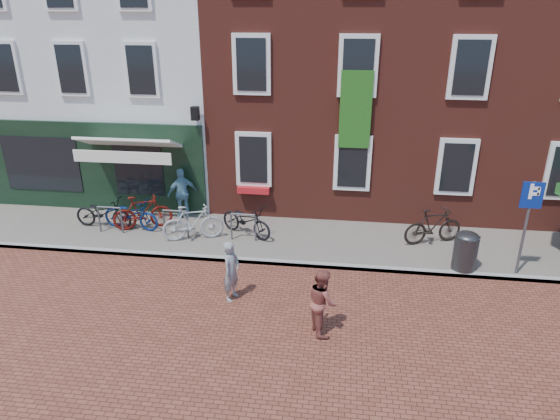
# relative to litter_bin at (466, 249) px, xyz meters

# --- Properties ---
(ground) EXTENTS (80.00, 80.00, 0.00)m
(ground) POSITION_rel_litter_bin_xyz_m (-6.40, -0.30, -0.67)
(ground) COLOR brown
(sidewalk) EXTENTS (24.00, 3.00, 0.10)m
(sidewalk) POSITION_rel_litter_bin_xyz_m (-5.40, 1.20, -0.62)
(sidewalk) COLOR slate
(sidewalk) RESTS_ON ground
(building_stucco) EXTENTS (8.00, 8.00, 9.00)m
(building_stucco) POSITION_rel_litter_bin_xyz_m (-11.40, 6.70, 3.83)
(building_stucco) COLOR silver
(building_stucco) RESTS_ON ground
(building_brick_mid) EXTENTS (6.00, 8.00, 10.00)m
(building_brick_mid) POSITION_rel_litter_bin_xyz_m (-4.40, 6.70, 4.33)
(building_brick_mid) COLOR maroon
(building_brick_mid) RESTS_ON ground
(building_brick_right) EXTENTS (6.00, 8.00, 10.00)m
(building_brick_right) POSITION_rel_litter_bin_xyz_m (1.60, 6.70, 4.33)
(building_brick_right) COLOR maroon
(building_brick_right) RESTS_ON ground
(litter_bin) EXTENTS (0.60, 0.60, 1.09)m
(litter_bin) POSITION_rel_litter_bin_xyz_m (0.00, 0.00, 0.00)
(litter_bin) COLOR #2F2F31
(litter_bin) RESTS_ON sidewalk
(parking_sign) EXTENTS (0.50, 0.08, 2.44)m
(parking_sign) POSITION_rel_litter_bin_xyz_m (1.28, -0.06, 1.11)
(parking_sign) COLOR #4C4C4F
(parking_sign) RESTS_ON sidewalk
(woman) EXTENTS (0.49, 0.61, 1.45)m
(woman) POSITION_rel_litter_bin_xyz_m (-5.59, -2.00, 0.06)
(woman) COLOR gray
(woman) RESTS_ON ground
(boy) EXTENTS (0.77, 0.85, 1.44)m
(boy) POSITION_rel_litter_bin_xyz_m (-3.46, -2.97, 0.06)
(boy) COLOR brown
(boy) RESTS_ON ground
(cafe_person) EXTENTS (1.00, 0.88, 1.62)m
(cafe_person) POSITION_rel_litter_bin_xyz_m (-8.13, 2.30, 0.25)
(cafe_person) COLOR #669AB0
(cafe_person) RESTS_ON sidewalk
(bicycle_0) EXTENTS (1.83, 0.73, 0.94)m
(bicycle_0) POSITION_rel_litter_bin_xyz_m (-10.28, 1.23, -0.09)
(bicycle_0) COLOR black
(bicycle_0) RESTS_ON sidewalk
(bicycle_1) EXTENTS (1.79, 1.15, 1.05)m
(bicycle_1) POSITION_rel_litter_bin_xyz_m (-9.06, 1.31, -0.04)
(bicycle_1) COLOR #5B0F0A
(bicycle_1) RESTS_ON sidewalk
(bicycle_2) EXTENTS (1.87, 0.88, 0.94)m
(bicycle_2) POSITION_rel_litter_bin_xyz_m (-9.41, 1.24, -0.09)
(bicycle_2) COLOR #091D52
(bicycle_2) RESTS_ON sidewalk
(bicycle_3) EXTENTS (1.80, 1.05, 1.05)m
(bicycle_3) POSITION_rel_litter_bin_xyz_m (-7.34, 0.76, -0.04)
(bicycle_3) COLOR #A1A1A4
(bicycle_3) RESTS_ON sidewalk
(bicycle_4) EXTENTS (1.87, 1.43, 0.94)m
(bicycle_4) POSITION_rel_litter_bin_xyz_m (-5.89, 1.26, -0.09)
(bicycle_4) COLOR black
(bicycle_4) RESTS_ON sidewalk
(bicycle_5) EXTENTS (1.80, 1.07, 1.05)m
(bicycle_5) POSITION_rel_litter_bin_xyz_m (-0.58, 1.44, -0.04)
(bicycle_5) COLOR black
(bicycle_5) RESTS_ON sidewalk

